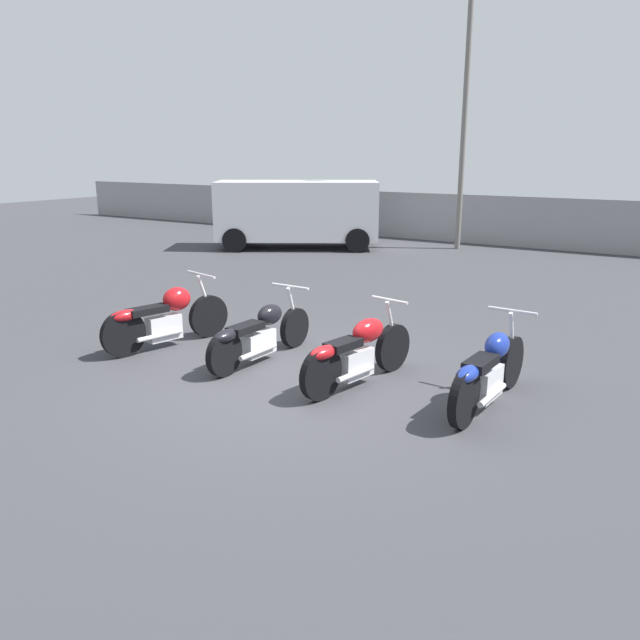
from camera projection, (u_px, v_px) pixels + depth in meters
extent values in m
plane|color=#38383D|center=(293.00, 380.00, 8.00)|extent=(60.00, 60.00, 0.00)
cube|color=gray|center=(542.00, 223.00, 18.66)|extent=(40.00, 0.04, 1.53)
cylinder|color=slate|center=(464.00, 121.00, 17.88)|extent=(0.16, 0.16, 7.37)
cylinder|color=black|center=(209.00, 316.00, 9.81)|extent=(0.26, 0.67, 0.67)
cylinder|color=black|center=(123.00, 334.00, 8.84)|extent=(0.26, 0.67, 0.67)
cube|color=silver|center=(164.00, 328.00, 9.29)|extent=(0.32, 0.55, 0.37)
ellipsoid|color=#AD1419|center=(177.00, 299.00, 9.35)|extent=(0.40, 0.51, 0.36)
cube|color=black|center=(148.00, 310.00, 9.04)|extent=(0.38, 0.63, 0.10)
ellipsoid|color=#AD1419|center=(125.00, 315.00, 8.80)|extent=(0.30, 0.48, 0.16)
cylinder|color=silver|center=(201.00, 274.00, 9.56)|extent=(0.71, 0.21, 0.04)
cylinder|color=silver|center=(205.00, 296.00, 9.69)|extent=(0.11, 0.26, 0.66)
cylinder|color=silver|center=(160.00, 336.00, 9.12)|extent=(0.24, 0.71, 0.07)
cylinder|color=black|center=(295.00, 328.00, 9.31)|extent=(0.12, 0.60, 0.59)
cylinder|color=black|center=(224.00, 354.00, 8.08)|extent=(0.12, 0.60, 0.59)
cube|color=silver|center=(258.00, 343.00, 8.64)|extent=(0.22, 0.56, 0.33)
ellipsoid|color=black|center=(270.00, 315.00, 8.76)|extent=(0.27, 0.46, 0.29)
cube|color=black|center=(245.00, 328.00, 8.36)|extent=(0.26, 0.57, 0.10)
ellipsoid|color=black|center=(226.00, 336.00, 8.06)|extent=(0.22, 0.45, 0.16)
cylinder|color=silver|center=(290.00, 286.00, 9.06)|extent=(0.65, 0.06, 0.04)
cylinder|color=silver|center=(292.00, 307.00, 9.18)|extent=(0.06, 0.25, 0.63)
cylinder|color=silver|center=(258.00, 352.00, 8.47)|extent=(0.10, 0.73, 0.07)
cylinder|color=black|center=(393.00, 347.00, 8.29)|extent=(0.22, 0.64, 0.64)
cylinder|color=black|center=(321.00, 374.00, 7.30)|extent=(0.22, 0.64, 0.64)
cube|color=silver|center=(355.00, 364.00, 7.75)|extent=(0.29, 0.53, 0.35)
ellipsoid|color=#AD1419|center=(368.00, 330.00, 7.82)|extent=(0.36, 0.57, 0.30)
cube|color=black|center=(343.00, 345.00, 7.50)|extent=(0.33, 0.53, 0.10)
ellipsoid|color=#AD1419|center=(324.00, 352.00, 7.27)|extent=(0.28, 0.47, 0.16)
cylinder|color=silver|center=(390.00, 300.00, 8.05)|extent=(0.56, 0.14, 0.04)
cylinder|color=silver|center=(391.00, 324.00, 8.17)|extent=(0.10, 0.26, 0.65)
cylinder|color=silver|center=(356.00, 374.00, 7.59)|extent=(0.19, 0.65, 0.07)
cylinder|color=black|center=(511.00, 362.00, 7.69)|extent=(0.14, 0.66, 0.65)
cylinder|color=black|center=(464.00, 398.00, 6.56)|extent=(0.14, 0.66, 0.65)
cube|color=silver|center=(487.00, 383.00, 7.08)|extent=(0.23, 0.53, 0.36)
ellipsoid|color=navy|center=(497.00, 345.00, 7.17)|extent=(0.28, 0.46, 0.30)
cube|color=black|center=(481.00, 363.00, 6.80)|extent=(0.27, 0.55, 0.10)
ellipsoid|color=navy|center=(468.00, 374.00, 6.53)|extent=(0.23, 0.45, 0.16)
cylinder|color=silver|center=(513.00, 311.00, 7.43)|extent=(0.59, 0.07, 0.04)
cylinder|color=silver|center=(512.00, 337.00, 7.56)|extent=(0.07, 0.26, 0.66)
cylinder|color=silver|center=(492.00, 395.00, 6.91)|extent=(0.12, 0.71, 0.07)
cube|color=silver|center=(297.00, 210.00, 18.69)|extent=(5.02, 4.00, 1.71)
cube|color=black|center=(376.00, 197.00, 18.55)|extent=(0.86, 1.41, 0.51)
cylinder|color=black|center=(355.00, 233.00, 19.69)|extent=(0.71, 0.55, 0.70)
cylinder|color=black|center=(357.00, 240.00, 18.04)|extent=(0.71, 0.55, 0.70)
cylinder|color=black|center=(243.00, 233.00, 19.74)|extent=(0.71, 0.55, 0.70)
cylinder|color=black|center=(235.00, 240.00, 18.09)|extent=(0.71, 0.55, 0.70)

